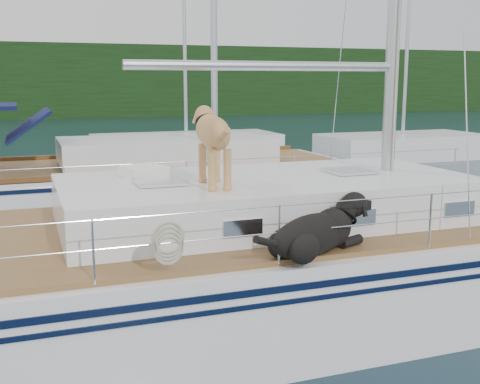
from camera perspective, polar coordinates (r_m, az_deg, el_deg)
name	(u,v)px	position (r m, az deg, el deg)	size (l,w,h in m)	color
ground	(209,318)	(7.95, -2.95, -11.89)	(120.00, 120.00, 0.00)	black
tree_line	(45,81)	(52.08, -17.98, 9.99)	(90.00, 3.00, 6.00)	black
shore_bank	(46,110)	(53.33, -17.89, 7.41)	(92.00, 1.00, 1.20)	#595147
main_sailboat	(216,268)	(7.74, -2.32, -7.18)	(12.00, 4.06, 14.01)	white
neighbor_sailboat	(120,187)	(14.07, -11.30, 0.48)	(11.00, 3.50, 13.30)	white
bg_boat_center	(186,147)	(23.98, -5.11, 4.30)	(7.20, 3.00, 11.65)	white
bg_boat_east	(402,147)	(24.66, 15.12, 4.17)	(6.40, 3.00, 11.65)	white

